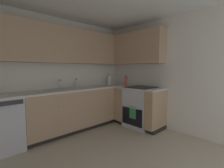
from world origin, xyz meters
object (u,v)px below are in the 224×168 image
at_px(oven_range, 141,107).
at_px(oil_bottle, 126,81).
at_px(soap_bottle, 76,83).
at_px(dishwasher, 0,125).
at_px(paper_towel_roll, 109,80).

relative_size(oven_range, oil_bottle, 4.14).
bearing_deg(oil_bottle, soap_bottle, 149.82).
height_order(dishwasher, oil_bottle, oil_bottle).
relative_size(dishwasher, paper_towel_roll, 2.92).
bearing_deg(oil_bottle, oven_range, -87.65).
bearing_deg(paper_towel_roll, soap_bottle, 178.86).
distance_m(soap_bottle, paper_towel_roll, 1.01).
bearing_deg(soap_bottle, dishwasher, -173.28).
height_order(oven_range, oil_bottle, oil_bottle).
relative_size(dishwasher, soap_bottle, 4.37).
height_order(oven_range, soap_bottle, soap_bottle).
relative_size(soap_bottle, oil_bottle, 0.78).
xyz_separation_m(paper_towel_roll, oil_bottle, (0.04, -0.59, -0.00)).
xyz_separation_m(soap_bottle, oil_bottle, (1.04, -0.61, 0.03)).
bearing_deg(soap_bottle, paper_towel_roll, -1.14).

